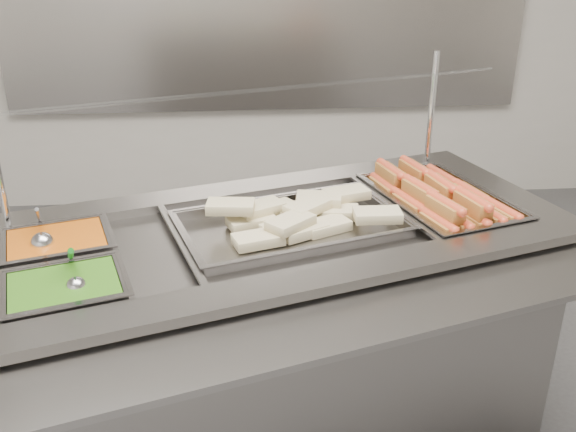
{
  "coord_description": "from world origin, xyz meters",
  "views": [
    {
      "loc": [
        -0.19,
        -1.32,
        1.59
      ],
      "look_at": [
        -0.05,
        0.36,
        0.83
      ],
      "focal_mm": 40.0,
      "sensor_mm": 36.0,
      "label": 1
    }
  ],
  "objects": [
    {
      "name": "steam_counter",
      "position": [
        -0.09,
        0.34,
        0.41
      ],
      "size": [
        1.85,
        1.22,
        0.82
      ],
      "color": "gray",
      "rests_on": "ground"
    },
    {
      "name": "pan_wraps",
      "position": [
        -0.04,
        0.36,
        0.79
      ],
      "size": [
        0.7,
        0.53,
        0.06
      ],
      "color": "gray",
      "rests_on": "steam_counter"
    },
    {
      "name": "serving_spoon",
      "position": [
        -0.59,
        0.05,
        0.82
      ],
      "size": [
        0.07,
        0.16,
        0.12
      ],
      "color": "silver",
      "rests_on": "pan_peas"
    },
    {
      "name": "tray_rail",
      "position": [
        0.04,
        -0.1,
        0.77
      ],
      "size": [
        1.63,
        0.78,
        0.05
      ],
      "color": "gray",
      "rests_on": "steam_counter"
    },
    {
      "name": "pan_hotdogs",
      "position": [
        0.45,
        0.51,
        0.78
      ],
      "size": [
        0.44,
        0.57,
        0.09
      ],
      "color": "gray",
      "rests_on": "steam_counter"
    },
    {
      "name": "pan_beans",
      "position": [
        -0.69,
        0.3,
        0.78
      ],
      "size": [
        0.32,
        0.29,
        0.09
      ],
      "color": "gray",
      "rests_on": "steam_counter"
    },
    {
      "name": "pan_peas",
      "position": [
        -0.61,
        0.04,
        0.78
      ],
      "size": [
        0.32,
        0.29,
        0.09
      ],
      "color": "gray",
      "rests_on": "steam_counter"
    },
    {
      "name": "tortilla_wraps",
      "position": [
        -0.02,
        0.39,
        0.82
      ],
      "size": [
        0.56,
        0.35,
        0.09
      ],
      "color": "tan",
      "rests_on": "pan_wraps"
    },
    {
      "name": "hotdogs_in_buns",
      "position": [
        0.44,
        0.51,
        0.82
      ],
      "size": [
        0.39,
        0.52,
        0.11
      ],
      "color": "#8E581D",
      "rests_on": "pan_hotdogs"
    },
    {
      "name": "ladle",
      "position": [
        -0.72,
        0.27,
        0.82
      ],
      "size": [
        0.08,
        0.17,
        0.14
      ],
      "color": "silver",
      "rests_on": "pan_beans"
    },
    {
      "name": "back_panel",
      "position": [
        0.0,
        2.45,
        1.2
      ],
      "size": [
        3.0,
        0.04,
        1.2
      ],
      "primitive_type": "cube",
      "color": "gray",
      "rests_on": "ground"
    },
    {
      "name": "sneeze_guard",
      "position": [
        -0.15,
        0.53,
        1.14
      ],
      "size": [
        1.51,
        0.69,
        0.4
      ],
      "color": "silver",
      "rests_on": "steam_counter"
    }
  ]
}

